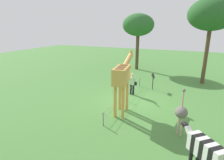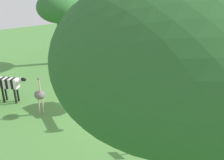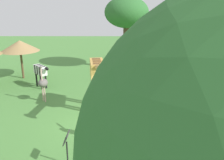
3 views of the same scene
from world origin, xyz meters
name	(u,v)px [view 2 (image 2 of 3)]	position (x,y,z in m)	size (l,w,h in m)	color
ground_plane	(121,114)	(0.00, 0.00, 0.00)	(60.00, 60.00, 0.00)	#4C843D
giraffe	(103,71)	(-1.48, -0.07, 2.20)	(3.83, 0.97, 3.40)	gold
visitor	(141,109)	(1.37, 0.21, 0.90)	(0.62, 0.59, 1.76)	black
zebra	(10,84)	(-5.36, -4.21, 1.16)	(1.55, 1.43, 1.66)	black
ostrich	(40,95)	(-2.86, -3.40, 1.18)	(0.70, 0.56, 2.25)	#CC9E93
tree_east	(170,61)	(6.56, -4.69, 5.80)	(3.77, 3.77, 7.16)	brown
tree_west	(59,9)	(-10.17, 1.84, 4.75)	(3.64, 3.64, 6.11)	brown
info_sign	(152,132)	(3.14, -0.95, 0.95)	(0.56, 0.21, 1.32)	black
wire_fence	(124,107)	(0.00, 0.22, 0.40)	(7.05, 0.05, 0.75)	slate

